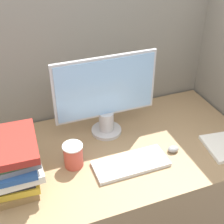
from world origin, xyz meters
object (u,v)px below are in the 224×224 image
at_px(keyboard, 131,164).
at_px(book_stack, 12,164).
at_px(monitor, 106,97).
at_px(mouse, 173,149).
at_px(coffee_cup, 73,155).

bearing_deg(keyboard, book_stack, 172.53).
relative_size(monitor, mouse, 9.41).
relative_size(monitor, keyboard, 1.50).
distance_m(keyboard, book_stack, 0.57).
relative_size(keyboard, mouse, 6.28).
xyz_separation_m(monitor, coffee_cup, (-0.25, -0.20, -0.17)).
distance_m(mouse, book_stack, 0.82).
bearing_deg(book_stack, coffee_cup, 5.95).
bearing_deg(mouse, book_stack, 176.06).
bearing_deg(coffee_cup, book_stack, -174.05).
bearing_deg(keyboard, mouse, 3.84).
height_order(monitor, coffee_cup, monitor).
distance_m(monitor, mouse, 0.45).
distance_m(mouse, coffee_cup, 0.53).
xyz_separation_m(monitor, mouse, (0.27, -0.29, -0.22)).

